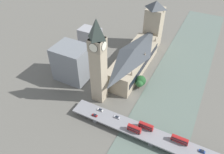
% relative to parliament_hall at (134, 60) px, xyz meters
% --- Properties ---
extents(ground_plane, '(600.00, 600.00, 0.00)m').
position_rel_parliament_hall_xyz_m(ground_plane, '(-14.22, 8.00, -12.08)').
color(ground_plane, '#605E56').
extents(river_water, '(48.20, 360.00, 0.30)m').
position_rel_parliament_hall_xyz_m(river_water, '(-44.32, 8.00, -11.93)').
color(river_water, slate).
rests_on(river_water, ground_plane).
extents(parliament_hall, '(22.91, 81.00, 24.31)m').
position_rel_parliament_hall_xyz_m(parliament_hall, '(0.00, 0.00, 0.00)').
color(parliament_hall, tan).
rests_on(parliament_hall, ground_plane).
extents(clock_tower, '(11.39, 11.39, 73.02)m').
position_rel_parliament_hall_xyz_m(clock_tower, '(10.32, 49.60, 27.04)').
color(clock_tower, tan).
rests_on(clock_tower, ground_plane).
extents(victoria_tower, '(17.65, 17.65, 55.88)m').
position_rel_parliament_hall_xyz_m(victoria_tower, '(0.06, -53.32, 13.86)').
color(victoria_tower, tan).
rests_on(victoria_tower, ground_plane).
extents(road_bridge, '(128.40, 13.52, 5.00)m').
position_rel_parliament_hall_xyz_m(road_bridge, '(-44.32, 69.47, -8.08)').
color(road_bridge, slate).
rests_on(road_bridge, ground_plane).
extents(double_decker_bus_lead, '(10.12, 2.58, 5.00)m').
position_rel_parliament_hall_xyz_m(double_decker_bus_lead, '(-30.61, 72.07, -4.33)').
color(double_decker_bus_lead, red).
rests_on(double_decker_bus_lead, road_bridge).
extents(double_decker_bus_mid, '(10.86, 2.49, 4.62)m').
position_rel_parliament_hall_xyz_m(double_decker_bus_mid, '(-37.14, 65.96, -4.53)').
color(double_decker_bus_mid, red).
rests_on(double_decker_bus_mid, road_bridge).
extents(double_decker_bus_rear, '(11.56, 2.58, 4.62)m').
position_rel_parliament_hall_xyz_m(double_decker_bus_rear, '(-61.41, 66.35, -4.54)').
color(double_decker_bus_rear, red).
rests_on(double_decker_bus_rear, road_bridge).
extents(car_northbound_lead, '(4.21, 1.78, 1.49)m').
position_rel_parliament_hall_xyz_m(car_northbound_lead, '(1.44, 72.83, -6.35)').
color(car_northbound_lead, maroon).
rests_on(car_northbound_lead, road_bridge).
extents(car_northbound_mid, '(4.66, 1.77, 1.27)m').
position_rel_parliament_hall_xyz_m(car_northbound_mid, '(-14.33, 66.75, -6.44)').
color(car_northbound_mid, silver).
rests_on(car_northbound_mid, road_bridge).
extents(car_southbound_lead, '(4.00, 1.84, 1.47)m').
position_rel_parliament_hall_xyz_m(car_southbound_lead, '(-76.62, 66.96, -6.36)').
color(car_southbound_lead, navy).
rests_on(car_southbound_lead, road_bridge).
extents(car_southbound_mid, '(4.62, 1.88, 1.30)m').
position_rel_parliament_hall_xyz_m(car_southbound_mid, '(0.40, 66.20, -6.42)').
color(car_southbound_mid, silver).
rests_on(car_southbound_mid, road_bridge).
extents(city_block_west, '(30.53, 25.65, 32.75)m').
position_rel_parliament_hall_xyz_m(city_block_west, '(46.41, 35.97, 4.29)').
color(city_block_west, slate).
rests_on(city_block_west, ground_plane).
extents(city_block_center, '(22.98, 16.30, 22.37)m').
position_rel_parliament_hall_xyz_m(city_block_center, '(60.41, -17.38, -0.90)').
color(city_block_center, '#939399').
rests_on(city_block_center, ground_plane).
extents(tree_embankment_near, '(7.44, 7.44, 10.37)m').
position_rel_parliament_hall_xyz_m(tree_embankment_near, '(-15.51, 23.46, -5.45)').
color(tree_embankment_near, brown).
rests_on(tree_embankment_near, ground_plane).
extents(tree_embankment_mid, '(9.57, 9.57, 11.88)m').
position_rel_parliament_hall_xyz_m(tree_embankment_mid, '(-15.41, 20.87, -4.99)').
color(tree_embankment_mid, brown).
rests_on(tree_embankment_mid, ground_plane).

